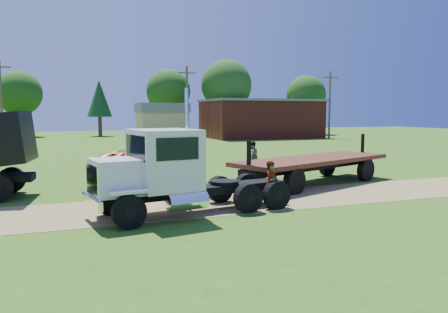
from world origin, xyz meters
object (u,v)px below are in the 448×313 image
object	(u,v)px
white_semi_tractor	(167,172)
orange_pickup	(144,161)
flatbed_trailer	(313,164)
spectator_a	(272,185)

from	to	relation	value
white_semi_tractor	orange_pickup	bearing A→B (deg)	74.99
orange_pickup	flatbed_trailer	xyz separation A→B (m)	(7.30, -6.41, 0.27)
white_semi_tractor	orange_pickup	world-z (taller)	white_semi_tractor
spectator_a	orange_pickup	bearing A→B (deg)	72.51
white_semi_tractor	flatbed_trailer	bearing A→B (deg)	16.85
white_semi_tractor	spectator_a	world-z (taller)	white_semi_tractor
flatbed_trailer	spectator_a	world-z (taller)	flatbed_trailer
white_semi_tractor	flatbed_trailer	xyz separation A→B (m)	(8.32, 4.12, -0.50)
white_semi_tractor	spectator_a	distance (m)	3.99
flatbed_trailer	spectator_a	size ratio (longest dim) A/B	5.45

